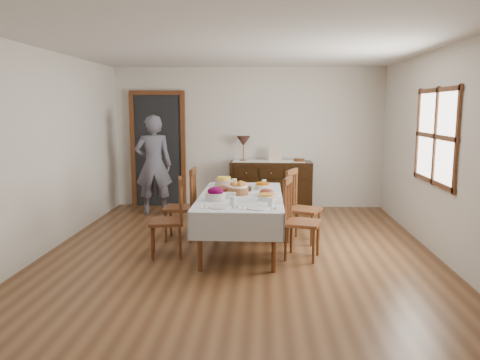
{
  "coord_description": "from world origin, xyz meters",
  "views": [
    {
      "loc": [
        0.31,
        -5.77,
        1.86
      ],
      "look_at": [
        0.0,
        0.1,
        0.95
      ],
      "focal_mm": 35.0,
      "sensor_mm": 36.0,
      "label": 1
    }
  ],
  "objects_px": {
    "chair_right_near": "(298,218)",
    "dining_table": "(241,202)",
    "chair_right_far": "(301,205)",
    "person": "(153,162)",
    "table_lamp": "(243,142)",
    "chair_left_far": "(184,204)",
    "sideboard": "(271,185)",
    "chair_left_near": "(170,217)"
  },
  "relations": [
    {
      "from": "chair_right_near",
      "to": "dining_table",
      "type": "bearing_deg",
      "value": 79.15
    },
    {
      "from": "chair_right_far",
      "to": "person",
      "type": "height_order",
      "value": "person"
    },
    {
      "from": "chair_right_far",
      "to": "person",
      "type": "bearing_deg",
      "value": 81.04
    },
    {
      "from": "chair_right_near",
      "to": "table_lamp",
      "type": "height_order",
      "value": "table_lamp"
    },
    {
      "from": "chair_left_far",
      "to": "chair_right_far",
      "type": "distance_m",
      "value": 1.64
    },
    {
      "from": "person",
      "to": "table_lamp",
      "type": "height_order",
      "value": "person"
    },
    {
      "from": "chair_right_far",
      "to": "sideboard",
      "type": "height_order",
      "value": "chair_right_far"
    },
    {
      "from": "dining_table",
      "to": "sideboard",
      "type": "bearing_deg",
      "value": 80.4
    },
    {
      "from": "chair_right_near",
      "to": "person",
      "type": "xyz_separation_m",
      "value": [
        -2.35,
        2.32,
        0.42
      ]
    },
    {
      "from": "chair_left_far",
      "to": "person",
      "type": "distance_m",
      "value": 1.81
    },
    {
      "from": "dining_table",
      "to": "person",
      "type": "bearing_deg",
      "value": 129.79
    },
    {
      "from": "chair_left_far",
      "to": "table_lamp",
      "type": "height_order",
      "value": "table_lamp"
    },
    {
      "from": "table_lamp",
      "to": "chair_right_near",
      "type": "bearing_deg",
      "value": -74.09
    },
    {
      "from": "chair_right_far",
      "to": "table_lamp",
      "type": "distance_m",
      "value": 2.39
    },
    {
      "from": "chair_left_near",
      "to": "chair_left_far",
      "type": "distance_m",
      "value": 0.75
    },
    {
      "from": "sideboard",
      "to": "person",
      "type": "relative_size",
      "value": 0.8
    },
    {
      "from": "chair_right_near",
      "to": "table_lamp",
      "type": "relative_size",
      "value": 2.2
    },
    {
      "from": "dining_table",
      "to": "chair_right_near",
      "type": "relative_size",
      "value": 2.08
    },
    {
      "from": "chair_right_far",
      "to": "table_lamp",
      "type": "relative_size",
      "value": 2.2
    },
    {
      "from": "chair_right_near",
      "to": "chair_left_far",
      "type": "bearing_deg",
      "value": 79.48
    },
    {
      "from": "chair_left_far",
      "to": "table_lamp",
      "type": "xyz_separation_m",
      "value": [
        0.75,
        2.11,
        0.73
      ]
    },
    {
      "from": "chair_right_far",
      "to": "chair_left_near",
      "type": "bearing_deg",
      "value": 138.15
    },
    {
      "from": "dining_table",
      "to": "person",
      "type": "height_order",
      "value": "person"
    },
    {
      "from": "person",
      "to": "chair_right_near",
      "type": "bearing_deg",
      "value": 122.96
    },
    {
      "from": "dining_table",
      "to": "chair_right_far",
      "type": "xyz_separation_m",
      "value": [
        0.81,
        0.41,
        -0.13
      ]
    },
    {
      "from": "dining_table",
      "to": "chair_left_near",
      "type": "height_order",
      "value": "chair_left_near"
    },
    {
      "from": "chair_left_far",
      "to": "sideboard",
      "type": "relative_size",
      "value": 0.69
    },
    {
      "from": "dining_table",
      "to": "chair_left_near",
      "type": "distance_m",
      "value": 0.95
    },
    {
      "from": "chair_right_near",
      "to": "sideboard",
      "type": "distance_m",
      "value": 2.83
    },
    {
      "from": "person",
      "to": "table_lamp",
      "type": "relative_size",
      "value": 4.04
    },
    {
      "from": "sideboard",
      "to": "chair_right_far",
      "type": "bearing_deg",
      "value": -79.22
    },
    {
      "from": "sideboard",
      "to": "table_lamp",
      "type": "relative_size",
      "value": 3.22
    },
    {
      "from": "chair_right_near",
      "to": "chair_right_far",
      "type": "height_order",
      "value": "chair_right_near"
    },
    {
      "from": "chair_left_near",
      "to": "sideboard",
      "type": "bearing_deg",
      "value": 144.27
    },
    {
      "from": "table_lamp",
      "to": "sideboard",
      "type": "bearing_deg",
      "value": -3.95
    },
    {
      "from": "dining_table",
      "to": "sideboard",
      "type": "relative_size",
      "value": 1.42
    },
    {
      "from": "chair_left_far",
      "to": "sideboard",
      "type": "bearing_deg",
      "value": 149.03
    },
    {
      "from": "chair_left_near",
      "to": "dining_table",
      "type": "bearing_deg",
      "value": 101.46
    },
    {
      "from": "chair_right_near",
      "to": "chair_right_far",
      "type": "relative_size",
      "value": 1.0
    },
    {
      "from": "chair_left_far",
      "to": "chair_right_near",
      "type": "bearing_deg",
      "value": 64.77
    },
    {
      "from": "dining_table",
      "to": "chair_left_near",
      "type": "xyz_separation_m",
      "value": [
        -0.87,
        -0.36,
        -0.13
      ]
    },
    {
      "from": "chair_right_near",
      "to": "person",
      "type": "relative_size",
      "value": 0.55
    }
  ]
}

